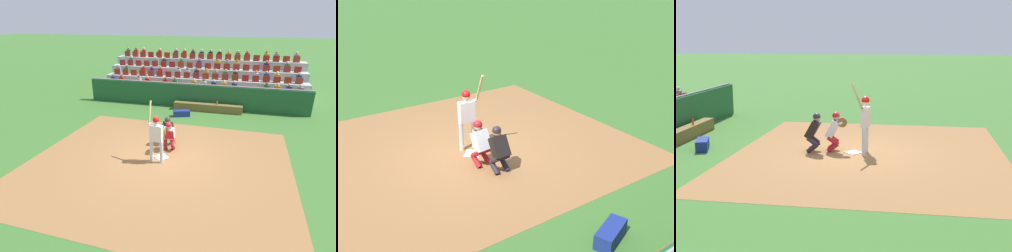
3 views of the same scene
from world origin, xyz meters
TOP-DOWN VIEW (x-y plane):
  - ground_plane at (0.00, 0.00)m, footprint 160.00×160.00m
  - infield_dirt_patch at (0.00, 0.50)m, footprint 9.66×8.46m
  - home_plate_marker at (0.00, 0.00)m, footprint 0.62×0.62m
  - batter_at_plate at (0.08, 0.37)m, footprint 0.61×0.55m
  - catcher_crouching at (-0.13, -0.63)m, footprint 0.49×0.74m
  - home_plate_umpire at (0.06, -1.23)m, footprint 0.46×0.50m
  - equipment_duffel_bag at (0.26, -4.83)m, footprint 0.96×0.64m

SIDE VIEW (x-z plane):
  - ground_plane at x=0.00m, z-range 0.00..0.00m
  - infield_dirt_patch at x=0.00m, z-range 0.00..0.01m
  - home_plate_marker at x=0.00m, z-range 0.01..0.02m
  - equipment_duffel_bag at x=0.26m, z-range 0.00..0.34m
  - home_plate_umpire at x=0.06m, z-range 0.06..1.32m
  - catcher_crouching at x=-0.13m, z-range 0.07..1.35m
  - batter_at_plate at x=0.08m, z-range -0.01..2.25m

